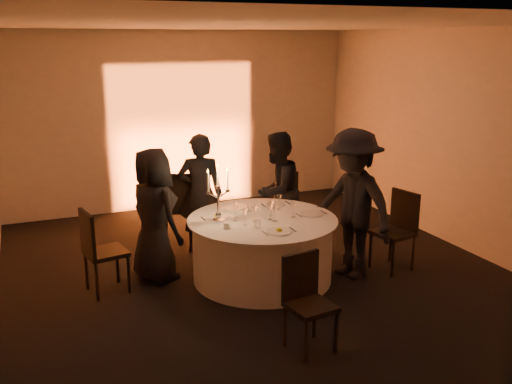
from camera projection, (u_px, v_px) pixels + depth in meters
name	position (u px, v px, depth m)	size (l,w,h in m)	color
floor	(262.00, 278.00, 7.01)	(7.00, 7.00, 0.00)	black
ceiling	(263.00, 24.00, 6.23)	(7.00, 7.00, 0.00)	silver
wall_back	(182.00, 120.00, 9.74)	(7.00, 7.00, 0.00)	#B5B1A8
wall_front	(487.00, 266.00, 3.50)	(7.00, 7.00, 0.00)	#B5B1A8
wall_right	(466.00, 142.00, 7.73)	(7.00, 7.00, 0.00)	#B5B1A8
uplighter_fixture	(190.00, 206.00, 9.85)	(0.25, 0.12, 0.10)	black
banquet_table	(262.00, 249.00, 6.91)	(1.80, 1.80, 0.77)	black
chair_left	(98.00, 247.00, 6.46)	(0.51, 0.51, 1.00)	black
chair_back_left	(177.00, 204.00, 8.02)	(0.60, 0.60, 1.06)	black
chair_back_right	(282.00, 202.00, 8.26)	(0.60, 0.60, 0.99)	black
chair_right	(398.00, 226.00, 7.20)	(0.52, 0.52, 1.00)	black
chair_front	(306.00, 296.00, 5.34)	(0.45, 0.45, 0.91)	black
guest_left	(154.00, 215.00, 6.79)	(0.79, 0.52, 1.62)	black
guest_back_left	(200.00, 194.00, 7.71)	(0.60, 0.39, 1.65)	black
guest_back_right	(277.00, 191.00, 7.86)	(0.80, 0.62, 1.64)	black
guest_right	(353.00, 204.00, 6.88)	(1.19, 0.68, 1.84)	black
plate_left	(217.00, 216.00, 6.84)	(0.35, 0.27, 0.08)	white
plate_back_left	(235.00, 207.00, 7.24)	(0.35, 0.29, 0.01)	white
plate_back_right	(276.00, 204.00, 7.38)	(0.35, 0.25, 0.01)	white
plate_right	(312.00, 214.00, 6.97)	(0.36, 0.28, 0.01)	white
plate_front	(279.00, 231.00, 6.33)	(0.36, 0.29, 0.08)	white
coffee_cup	(226.00, 226.00, 6.46)	(0.11, 0.11, 0.07)	white
candelabra	(218.00, 201.00, 6.65)	(0.29, 0.14, 0.70)	silver
wine_glass_a	(270.00, 208.00, 6.74)	(0.07, 0.07, 0.19)	white
wine_glass_b	(275.00, 210.00, 6.68)	(0.07, 0.07, 0.19)	white
wine_glass_c	(279.00, 199.00, 7.13)	(0.07, 0.07, 0.19)	white
wine_glass_d	(245.00, 214.00, 6.53)	(0.07, 0.07, 0.19)	white
wine_glass_e	(272.00, 205.00, 6.88)	(0.07, 0.07, 0.19)	white
wine_glass_f	(294.00, 206.00, 6.83)	(0.07, 0.07, 0.19)	white
wine_glass_g	(235.00, 210.00, 6.68)	(0.07, 0.07, 0.19)	white
wine_glass_h	(255.00, 210.00, 6.67)	(0.07, 0.07, 0.19)	white
wine_glass_i	(236.00, 206.00, 6.83)	(0.07, 0.07, 0.19)	white
tumbler_a	(250.00, 208.00, 7.09)	(0.07, 0.07, 0.09)	white
tumbler_b	(270.00, 206.00, 7.18)	(0.07, 0.07, 0.09)	white
tumbler_c	(258.00, 224.00, 6.46)	(0.07, 0.07, 0.09)	white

